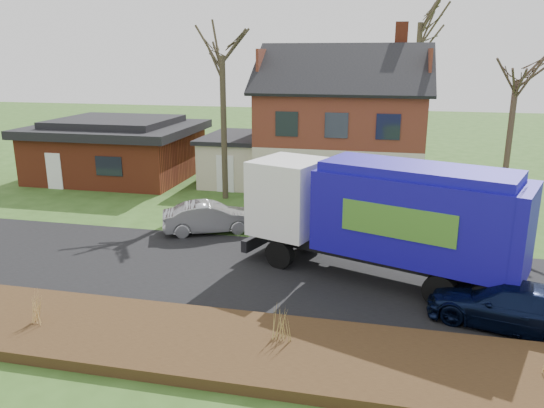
# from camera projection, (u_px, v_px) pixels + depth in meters

# --- Properties ---
(ground) EXTENTS (120.00, 120.00, 0.00)m
(ground) POSITION_uv_depth(u_px,v_px,m) (247.00, 271.00, 19.05)
(ground) COLOR #2D4D19
(ground) RESTS_ON ground
(road) EXTENTS (80.00, 7.00, 0.02)m
(road) POSITION_uv_depth(u_px,v_px,m) (247.00, 270.00, 19.05)
(road) COLOR black
(road) RESTS_ON ground
(mulch_verge) EXTENTS (80.00, 3.50, 0.30)m
(mulch_verge) POSITION_uv_depth(u_px,v_px,m) (194.00, 342.00, 14.03)
(mulch_verge) COLOR black
(mulch_verge) RESTS_ON ground
(main_house) EXTENTS (12.95, 8.95, 9.26)m
(main_house) POSITION_uv_depth(u_px,v_px,m) (334.00, 117.00, 30.70)
(main_house) COLOR beige
(main_house) RESTS_ON ground
(ranch_house) EXTENTS (9.80, 8.20, 3.70)m
(ranch_house) POSITION_uv_depth(u_px,v_px,m) (117.00, 148.00, 33.31)
(ranch_house) COLOR maroon
(ranch_house) RESTS_ON ground
(garbage_truck) EXTENTS (9.87, 5.66, 4.10)m
(garbage_truck) POSITION_uv_depth(u_px,v_px,m) (385.00, 213.00, 17.75)
(garbage_truck) COLOR black
(garbage_truck) RESTS_ON ground
(silver_sedan) EXTENTS (4.27, 2.90, 1.33)m
(silver_sedan) POSITION_uv_depth(u_px,v_px,m) (210.00, 217.00, 23.04)
(silver_sedan) COLOR #95979C
(silver_sedan) RESTS_ON ground
(navy_wagon) EXTENTS (4.90, 3.10, 1.32)m
(navy_wagon) POSITION_uv_depth(u_px,v_px,m) (511.00, 305.00, 14.97)
(navy_wagon) COLOR black
(navy_wagon) RESTS_ON ground
(tree_front_west) EXTENTS (3.49, 3.49, 10.37)m
(tree_front_west) POSITION_uv_depth(u_px,v_px,m) (221.00, 33.00, 26.42)
(tree_front_west) COLOR #3C3424
(tree_front_west) RESTS_ON ground
(tree_front_east) EXTENTS (3.25, 3.25, 9.02)m
(tree_front_east) POSITION_uv_depth(u_px,v_px,m) (519.00, 58.00, 24.93)
(tree_front_east) COLOR #46352A
(tree_front_east) RESTS_ON ground
(tree_back) EXTENTS (4.12, 4.12, 13.06)m
(tree_back) POSITION_uv_depth(u_px,v_px,m) (422.00, 2.00, 35.61)
(tree_back) COLOR #3F3626
(tree_back) RESTS_ON ground
(grass_clump_west) EXTENTS (0.36, 0.30, 0.96)m
(grass_clump_west) POSITION_uv_depth(u_px,v_px,m) (38.00, 306.00, 14.67)
(grass_clump_west) COLOR tan
(grass_clump_west) RESTS_ON mulch_verge
(grass_clump_mid) EXTENTS (0.33, 0.27, 0.92)m
(grass_clump_mid) POSITION_uv_depth(u_px,v_px,m) (283.00, 323.00, 13.79)
(grass_clump_mid) COLOR olive
(grass_clump_mid) RESTS_ON mulch_verge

